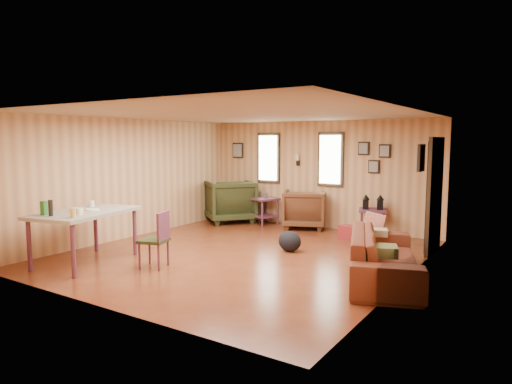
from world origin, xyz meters
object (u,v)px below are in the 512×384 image
(recliner_green, at_px, (230,199))
(end_table, at_px, (264,206))
(dining_table, at_px, (84,216))
(recliner_brown, at_px, (304,207))
(side_table, at_px, (373,208))
(sofa, at_px, (384,248))

(recliner_green, xyz_separation_m, end_table, (0.85, 0.19, -0.13))
(recliner_green, bearing_deg, dining_table, 42.99)
(recliner_brown, distance_m, end_table, 1.02)
(recliner_brown, xyz_separation_m, end_table, (-1.02, -0.10, -0.04))
(end_table, bearing_deg, recliner_green, -167.14)
(end_table, distance_m, side_table, 2.62)
(recliner_brown, bearing_deg, end_table, -17.91)
(recliner_green, height_order, dining_table, recliner_green)
(dining_table, bearing_deg, recliner_brown, 59.41)
(recliner_brown, bearing_deg, sofa, 110.31)
(sofa, relative_size, dining_table, 1.27)
(sofa, bearing_deg, recliner_brown, 23.79)
(sofa, distance_m, recliner_green, 5.22)
(sofa, bearing_deg, recliner_green, 41.05)
(recliner_green, relative_size, end_table, 1.44)
(recliner_green, height_order, end_table, recliner_green)
(recliner_green, bearing_deg, recliner_brown, 138.28)
(end_table, height_order, dining_table, dining_table)
(recliner_green, relative_size, dining_table, 0.61)
(sofa, height_order, recliner_green, recliner_green)
(sofa, bearing_deg, end_table, 33.80)
(end_table, xyz_separation_m, side_table, (2.62, 0.02, 0.16))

